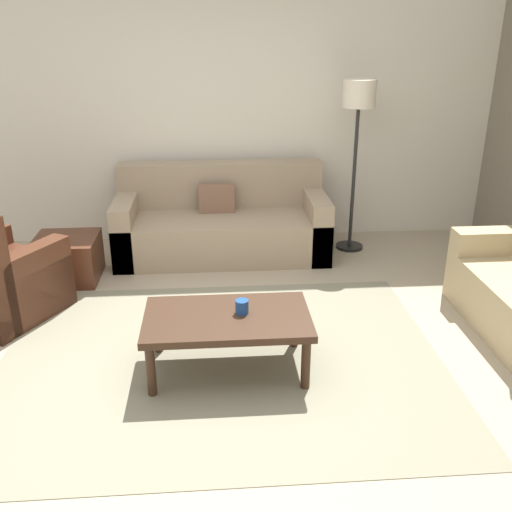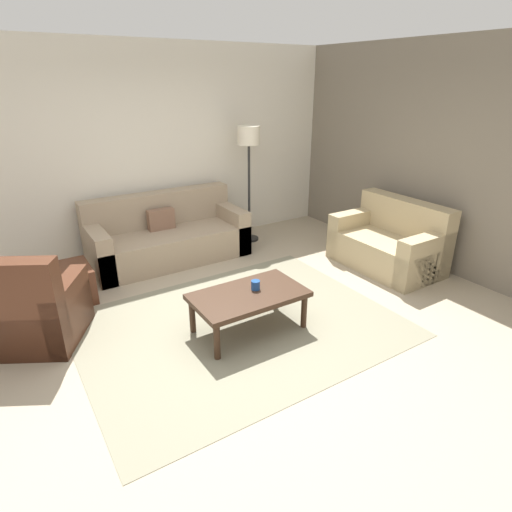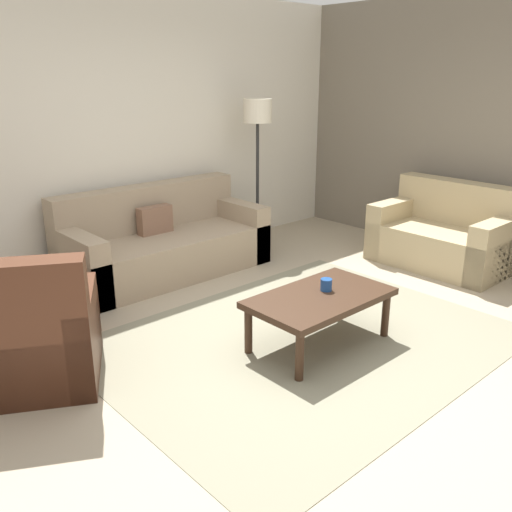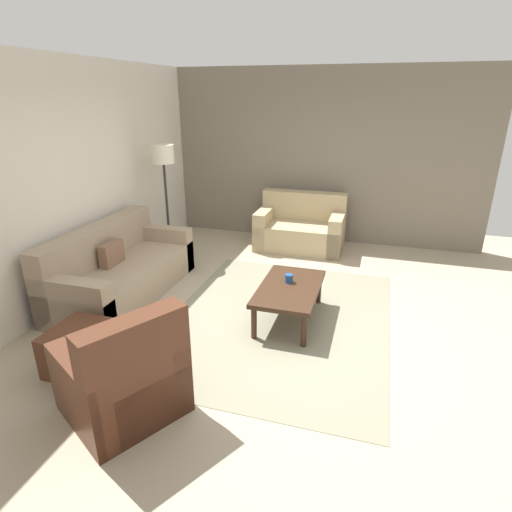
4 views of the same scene
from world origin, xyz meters
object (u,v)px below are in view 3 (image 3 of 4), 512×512
(couch_main, at_px, (161,244))
(coffee_table, at_px, (320,301))
(couch_loveseat, at_px, (445,237))
(armchair_leather, at_px, (33,343))
(cup, at_px, (326,285))
(lamp_standing, at_px, (258,126))
(ottoman, at_px, (51,308))

(couch_main, height_order, coffee_table, couch_main)
(couch_loveseat, bearing_deg, armchair_leather, 172.61)
(couch_loveseat, distance_m, coffee_table, 2.44)
(coffee_table, bearing_deg, couch_loveseat, 7.89)
(couch_main, height_order, cup, couch_main)
(couch_loveseat, bearing_deg, couch_main, 142.22)
(armchair_leather, bearing_deg, lamp_standing, 22.13)
(ottoman, height_order, lamp_standing, lamp_standing)
(couch_main, distance_m, couch_loveseat, 3.04)
(cup, xyz_separation_m, lamp_standing, (1.25, 2.15, 0.95))
(couch_main, relative_size, armchair_leather, 1.92)
(couch_loveseat, xyz_separation_m, coffee_table, (-2.42, -0.34, 0.06))
(couch_loveseat, distance_m, cup, 2.34)
(couch_main, height_order, ottoman, couch_main)
(couch_main, xyz_separation_m, ottoman, (-1.43, -0.60, -0.10))
(couch_main, relative_size, lamp_standing, 1.22)
(ottoman, bearing_deg, lamp_standing, 11.68)
(armchair_leather, bearing_deg, couch_main, 35.57)
(ottoman, bearing_deg, armchair_leather, -119.60)
(couch_main, relative_size, couch_loveseat, 1.51)
(armchair_leather, relative_size, cup, 11.80)
(lamp_standing, bearing_deg, coffee_table, -121.79)
(ottoman, xyz_separation_m, lamp_standing, (2.77, 0.57, 1.21))
(armchair_leather, xyz_separation_m, ottoman, (0.41, 0.72, -0.11))
(armchair_leather, distance_m, ottoman, 0.83)
(coffee_table, bearing_deg, ottoman, 131.45)
(couch_main, distance_m, ottoman, 1.55)
(couch_main, bearing_deg, ottoman, -157.40)
(couch_loveseat, distance_m, ottoman, 4.04)
(ottoman, bearing_deg, coffee_table, -48.55)
(cup, bearing_deg, armchair_leather, 156.06)
(couch_loveseat, height_order, coffee_table, couch_loveseat)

